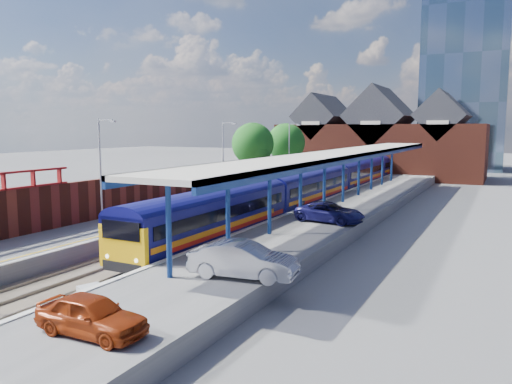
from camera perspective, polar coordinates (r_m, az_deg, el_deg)
ground at (r=52.42m, az=6.88°, el=-0.86°), size 240.00×240.00×0.00m
ballast_bed at (r=43.26m, az=2.34°, el=-2.48°), size 6.00×76.00×0.06m
rails at (r=43.24m, az=2.34°, el=-2.37°), size 4.51×76.00×0.14m
left_platform at (r=45.70m, az=-3.94°, el=-1.37°), size 5.00×76.00×1.00m
right_platform at (r=41.10m, az=9.99°, el=-2.44°), size 6.00×76.00×1.00m
coping_left at (r=44.48m, az=-1.35°, el=-0.91°), size 0.30×76.00×0.05m
coping_right at (r=41.91m, az=6.27°, el=-1.46°), size 0.30×76.00×0.05m
yellow_line at (r=44.77m, az=-2.02°, el=-0.89°), size 0.14×76.00×0.01m
train at (r=53.36m, az=9.07°, el=1.54°), size 2.91×65.92×3.45m
canopy at (r=42.59m, az=10.23°, el=4.33°), size 4.50×52.00×4.48m
lamp_post_b at (r=34.60m, az=-17.21°, el=3.05°), size 1.48×0.18×7.00m
lamp_post_c at (r=47.41m, az=-3.65°, el=4.40°), size 1.48×0.18×7.00m
lamp_post_d at (r=61.72m, az=3.92°, el=5.04°), size 1.48×0.18×7.00m
platform_sign at (r=48.66m, az=-1.05°, el=1.76°), size 0.55×0.08×2.50m
brick_wall at (r=41.63m, az=-11.61°, el=0.36°), size 0.35×50.00×3.86m
station_building at (r=78.84m, az=13.94°, el=5.65°), size 30.00×12.12×13.78m
glass_tower at (r=99.95m, az=22.92°, el=14.07°), size 14.20×14.20×40.30m
tree_near at (r=61.50m, az=-0.28°, el=5.39°), size 5.20×5.20×8.10m
tree_far at (r=68.31m, az=3.55°, el=5.56°), size 5.20×5.20×8.10m
parked_car_red at (r=16.59m, az=-18.29°, el=-13.19°), size 3.73×1.55×1.26m
parked_car_silver at (r=21.41m, az=-1.43°, el=-7.79°), size 4.84×2.24×1.54m
parked_car_dark at (r=35.82m, az=8.36°, el=-2.05°), size 4.38×2.86×1.18m
parked_car_blue at (r=34.37m, az=8.42°, el=-2.32°), size 5.06×2.92×1.33m
relay_cabinet at (r=21.79m, az=-18.36°, el=-11.38°), size 0.99×1.10×1.00m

